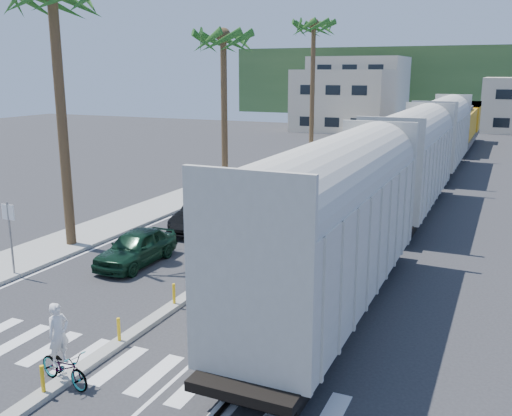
{
  "coord_description": "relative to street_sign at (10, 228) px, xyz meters",
  "views": [
    {
      "loc": [
        9.9,
        -13.33,
        7.82
      ],
      "look_at": [
        0.03,
        8.74,
        2.0
      ],
      "focal_mm": 40.0,
      "sensor_mm": 36.0,
      "label": 1
    }
  ],
  "objects": [
    {
      "name": "sidewalk",
      "position": [
        -1.2,
        23.0,
        -1.9
      ],
      "size": [
        3.0,
        90.0,
        0.15
      ],
      "primitive_type": "cube",
      "color": "gray",
      "rests_on": "ground"
    },
    {
      "name": "freight_train",
      "position": [
        12.3,
        22.28,
        0.93
      ],
      "size": [
        3.0,
        60.94,
        5.85
      ],
      "color": "#B4B2A5",
      "rests_on": "ground"
    },
    {
      "name": "lane_markings",
      "position": [
        5.15,
        23.0,
        -1.97
      ],
      "size": [
        9.42,
        90.0,
        0.01
      ],
      "color": "silver",
      "rests_on": "ground"
    },
    {
      "name": "crosswalk",
      "position": [
        7.3,
        -4.0,
        -1.97
      ],
      "size": [
        14.0,
        2.2,
        0.01
      ],
      "primitive_type": "cube",
      "color": "silver",
      "rests_on": "ground"
    },
    {
      "name": "ground",
      "position": [
        7.3,
        -2.0,
        -1.97
      ],
      "size": [
        140.0,
        140.0,
        0.0
      ],
      "primitive_type": "plane",
      "color": "#28282B",
      "rests_on": "ground"
    },
    {
      "name": "car_lead",
      "position": [
        3.48,
        3.2,
        -1.25
      ],
      "size": [
        1.79,
        4.3,
        1.45
      ],
      "primitive_type": "imported",
      "rotation": [
        0.0,
        0.0,
        0.01
      ],
      "color": "black",
      "rests_on": "ground"
    },
    {
      "name": "rails",
      "position": [
        12.3,
        26.0,
        -1.94
      ],
      "size": [
        1.56,
        100.0,
        0.06
      ],
      "color": "black",
      "rests_on": "ground"
    },
    {
      "name": "street_sign",
      "position": [
        0.0,
        0.0,
        0.0
      ],
      "size": [
        0.6,
        0.08,
        3.0
      ],
      "color": "slate",
      "rests_on": "ground"
    },
    {
      "name": "median",
      "position": [
        7.3,
        17.96,
        -1.88
      ],
      "size": [
        0.45,
        60.0,
        0.85
      ],
      "color": "gray",
      "rests_on": "ground"
    },
    {
      "name": "cyclist",
      "position": [
        7.33,
        -5.31,
        -1.28
      ],
      "size": [
        1.33,
        2.04,
        2.19
      ],
      "rotation": [
        0.0,
        0.0,
        1.37
      ],
      "color": "#9EA0A5",
      "rests_on": "ground"
    },
    {
      "name": "hillside",
      "position": [
        7.3,
        98.0,
        4.03
      ],
      "size": [
        80.0,
        20.0,
        12.0
      ],
      "primitive_type": "cube",
      "color": "#385628",
      "rests_on": "ground"
    },
    {
      "name": "car_third",
      "position": [
        3.4,
        12.78,
        -1.36
      ],
      "size": [
        1.96,
        4.31,
        1.22
      ],
      "primitive_type": "imported",
      "rotation": [
        0.0,
        0.0,
        0.03
      ],
      "color": "black",
      "rests_on": "ground"
    },
    {
      "name": "buildings",
      "position": [
        0.89,
        69.66,
        2.39
      ],
      "size": [
        38.0,
        27.0,
        10.0
      ],
      "color": "beige",
      "rests_on": "ground"
    },
    {
      "name": "palm_trees",
      "position": [
        -0.8,
        20.7,
        8.84
      ],
      "size": [
        3.5,
        37.2,
        13.75
      ],
      "color": "brown",
      "rests_on": "ground"
    },
    {
      "name": "car_rear",
      "position": [
        3.11,
        20.18,
        -1.24
      ],
      "size": [
        3.35,
        5.68,
        1.46
      ],
      "primitive_type": "imported",
      "rotation": [
        0.0,
        0.0,
        0.09
      ],
      "color": "#989A9C",
      "rests_on": "ground"
    },
    {
      "name": "car_second",
      "position": [
        3.5,
        9.07,
        -1.14
      ],
      "size": [
        2.49,
        5.32,
        1.67
      ],
      "primitive_type": "imported",
      "rotation": [
        0.0,
        0.0,
        0.07
      ],
      "color": "black",
      "rests_on": "ground"
    }
  ]
}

